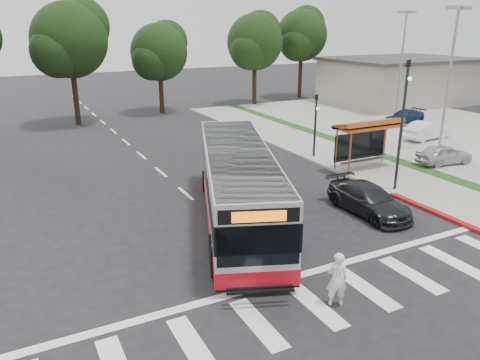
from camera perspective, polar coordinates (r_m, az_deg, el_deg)
ground at (r=18.53m, az=0.03°, el=-7.39°), size 140.00×140.00×0.00m
sidewalk_east at (r=30.52m, az=11.64°, el=2.90°), size 4.00×40.00×0.12m
curb_east at (r=29.34m, az=8.58°, el=2.48°), size 0.30×40.00×0.15m
curb_east_red at (r=22.46m, az=23.49°, el=-4.01°), size 0.32×6.00×0.15m
parking_lot at (r=40.22m, az=23.43°, el=5.49°), size 18.00×36.00×0.10m
commercial_building at (r=52.96m, az=18.73°, el=11.23°), size 14.00×10.00×4.40m
building_roof_cap at (r=52.74m, az=19.00°, el=13.75°), size 14.60×10.60×0.30m
crosswalk_ladder at (r=14.83m, az=9.19°, el=-14.84°), size 18.00×2.60×0.01m
bus_shelter at (r=27.73m, az=15.34°, el=5.93°), size 4.20×1.60×2.86m
traffic_signal_ne_tall at (r=24.08m, az=19.25°, el=7.43°), size 0.18×0.37×6.50m
traffic_signal_ne_short at (r=29.51m, az=9.20°, el=7.34°), size 0.18×0.37×4.00m
lot_light_front at (r=33.07m, az=24.38°, el=13.17°), size 1.90×0.35×9.01m
lot_light_mid at (r=44.19m, az=19.23°, el=14.75°), size 1.90×0.35×9.01m
tree_ne_a at (r=49.01m, az=1.86°, el=16.57°), size 6.16×5.74×9.30m
tree_ne_b at (r=54.38m, az=7.57°, el=17.19°), size 6.16×5.74×10.02m
tree_north_a at (r=41.30m, az=-20.00°, el=15.88°), size 6.60×6.15×10.17m
tree_north_b at (r=45.07m, az=-9.77°, el=15.22°), size 5.72×5.33×8.43m
transit_bus at (r=19.78m, az=-0.26°, el=-0.73°), size 6.82×12.29×3.14m
pedestrian at (r=14.52m, az=11.72°, el=-11.76°), size 0.75×0.64×1.75m
dark_sedan at (r=21.63m, az=15.40°, el=-2.31°), size 1.86×4.47×1.29m
parked_car_0 at (r=30.44m, az=23.61°, el=2.90°), size 3.62×1.82×1.18m
parked_car_1 at (r=36.56m, az=21.82°, el=5.64°), size 4.07×1.80×1.30m
parked_car_3 at (r=41.69m, az=19.43°, el=7.26°), size 4.12×2.10×1.15m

